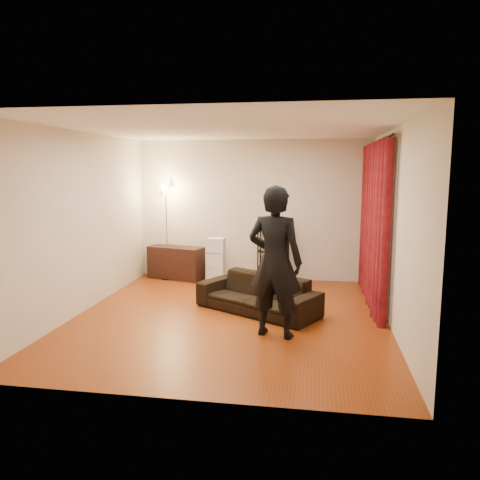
% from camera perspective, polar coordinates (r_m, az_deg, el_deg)
% --- Properties ---
extents(floor, '(5.00, 5.00, 0.00)m').
position_cam_1_polar(floor, '(6.94, -1.23, -9.38)').
color(floor, maroon).
rests_on(floor, ground).
extents(ceiling, '(5.00, 5.00, 0.00)m').
position_cam_1_polar(ceiling, '(6.61, -1.31, 13.45)').
color(ceiling, white).
rests_on(ceiling, ground).
extents(wall_back, '(5.00, 0.00, 5.00)m').
position_cam_1_polar(wall_back, '(9.10, 1.60, 3.66)').
color(wall_back, beige).
rests_on(wall_back, ground).
extents(wall_front, '(5.00, 0.00, 5.00)m').
position_cam_1_polar(wall_front, '(4.24, -7.43, -2.32)').
color(wall_front, beige).
rests_on(wall_front, ground).
extents(wall_left, '(0.00, 5.00, 5.00)m').
position_cam_1_polar(wall_left, '(7.39, -18.71, 2.01)').
color(wall_left, beige).
rests_on(wall_left, ground).
extents(wall_right, '(0.00, 5.00, 5.00)m').
position_cam_1_polar(wall_right, '(6.61, 18.28, 1.30)').
color(wall_right, beige).
rests_on(wall_right, ground).
extents(curtain_rod, '(0.04, 2.65, 0.04)m').
position_cam_1_polar(curtain_rod, '(7.68, 16.66, 11.55)').
color(curtain_rod, black).
rests_on(curtain_rod, wall_right).
extents(curtain, '(0.22, 2.65, 2.55)m').
position_cam_1_polar(curtain, '(7.71, 16.09, 1.84)').
color(curtain, maroon).
rests_on(curtain, ground).
extents(sofa, '(2.01, 1.58, 0.55)m').
position_cam_1_polar(sofa, '(7.11, 2.16, -6.60)').
color(sofa, black).
rests_on(sofa, ground).
extents(person, '(0.80, 0.62, 1.95)m').
position_cam_1_polar(person, '(5.97, 4.29, -2.68)').
color(person, black).
rests_on(person, ground).
extents(media_cabinet, '(1.15, 0.66, 0.63)m').
position_cam_1_polar(media_cabinet, '(9.30, -7.81, -2.75)').
color(media_cabinet, '#321912').
rests_on(media_cabinet, ground).
extents(storage_boxes, '(0.35, 0.29, 0.84)m').
position_cam_1_polar(storage_boxes, '(8.99, -2.97, -2.39)').
color(storage_boxes, silver).
rests_on(storage_boxes, ground).
extents(wire_shelf, '(0.66, 0.57, 1.21)m').
position_cam_1_polar(wire_shelf, '(8.93, 4.10, -1.28)').
color(wire_shelf, black).
rests_on(wire_shelf, ground).
extents(floor_lamp, '(0.36, 0.36, 1.91)m').
position_cam_1_polar(floor_lamp, '(9.19, -8.95, 1.14)').
color(floor_lamp, silver).
rests_on(floor_lamp, ground).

